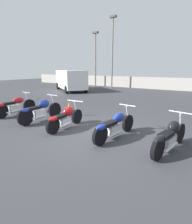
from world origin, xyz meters
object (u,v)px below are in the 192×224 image
object	(u,v)px
motorcycle_slot_3	(115,126)
motorcycle_slot_1	(40,111)
traffic_cone_near	(69,107)
light_pole_left	(95,54)
motorcycle_slot_0	(15,106)
light_pole_right	(112,47)
parked_van	(70,79)
motorcycle_slot_4	(170,136)
motorcycle_slot_2	(65,118)

from	to	relation	value
motorcycle_slot_3	motorcycle_slot_1	bearing A→B (deg)	-172.17
motorcycle_slot_3	traffic_cone_near	world-z (taller)	motorcycle_slot_3
light_pole_left	motorcycle_slot_0	xyz separation A→B (m)	(4.56, -13.63, -3.38)
light_pole_right	parked_van	xyz separation A→B (m)	(-2.33, -4.23, -3.29)
motorcycle_slot_1	parked_van	distance (m)	10.50
light_pole_right	motorcycle_slot_3	distance (m)	15.13
motorcycle_slot_3	motorcycle_slot_4	world-z (taller)	motorcycle_slot_3
motorcycle_slot_0	motorcycle_slot_4	size ratio (longest dim) A/B	1.04
motorcycle_slot_2	motorcycle_slot_4	size ratio (longest dim) A/B	0.97
motorcycle_slot_0	light_pole_left	bearing A→B (deg)	109.51
motorcycle_slot_1	traffic_cone_near	distance (m)	1.94
light_pole_left	motorcycle_slot_4	size ratio (longest dim) A/B	3.15
motorcycle_slot_4	traffic_cone_near	distance (m)	5.52
motorcycle_slot_4	parked_van	bearing A→B (deg)	152.82
motorcycle_slot_3	traffic_cone_near	bearing A→B (deg)	159.28
motorcycle_slot_3	parked_van	size ratio (longest dim) A/B	0.40
parked_van	traffic_cone_near	bearing A→B (deg)	-105.30
motorcycle_slot_3	parked_van	bearing A→B (deg)	144.45
light_pole_left	motorcycle_slot_1	xyz separation A→B (m)	(6.35, -13.62, -3.35)
motorcycle_slot_0	traffic_cone_near	xyz separation A→B (m)	(1.62, 1.93, -0.17)
light_pole_left	light_pole_right	distance (m)	2.87
motorcycle_slot_2	motorcycle_slot_0	bearing A→B (deg)	174.29
light_pole_left	traffic_cone_near	size ratio (longest dim) A/B	12.36
light_pole_right	motorcycle_slot_2	xyz separation A→B (m)	(5.14, -12.95, -3.98)
motorcycle_slot_2	motorcycle_slot_3	size ratio (longest dim) A/B	0.92
light_pole_left	motorcycle_slot_2	distance (m)	16.17
light_pole_left	traffic_cone_near	bearing A→B (deg)	-62.13
light_pole_left	light_pole_right	bearing A→B (deg)	-16.08
motorcycle_slot_4	traffic_cone_near	bearing A→B (deg)	170.95
motorcycle_slot_0	traffic_cone_near	size ratio (longest dim) A/B	4.07
motorcycle_slot_2	parked_van	world-z (taller)	parked_van
light_pole_right	motorcycle_slot_1	distance (m)	13.92
light_pole_right	parked_van	distance (m)	5.84
light_pole_left	motorcycle_slot_0	distance (m)	14.77
light_pole_right	motorcycle_slot_3	xyz separation A→B (m)	(7.06, -12.78, -3.99)
motorcycle_slot_1	motorcycle_slot_2	world-z (taller)	motorcycle_slot_1
light_pole_left	motorcycle_slot_2	world-z (taller)	light_pole_left
light_pole_left	motorcycle_slot_1	bearing A→B (deg)	-64.99
motorcycle_slot_1	traffic_cone_near	bearing A→B (deg)	95.97
motorcycle_slot_3	motorcycle_slot_0	bearing A→B (deg)	-172.40
motorcycle_slot_0	motorcycle_slot_4	bearing A→B (deg)	1.63
traffic_cone_near	motorcycle_slot_2	bearing A→B (deg)	-50.72
light_pole_left	motorcycle_slot_4	world-z (taller)	light_pole_left
motorcycle_slot_2	motorcycle_slot_4	xyz separation A→B (m)	(3.53, 0.17, -0.00)
motorcycle_slot_1	motorcycle_slot_2	xyz separation A→B (m)	(1.49, -0.11, -0.04)
light_pole_right	motorcycle_slot_2	world-z (taller)	light_pole_right
motorcycle_slot_4	parked_van	distance (m)	13.95
light_pole_right	traffic_cone_near	bearing A→B (deg)	-72.31
motorcycle_slot_2	traffic_cone_near	world-z (taller)	motorcycle_slot_2
motorcycle_slot_1	light_pole_left	bearing A→B (deg)	115.96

